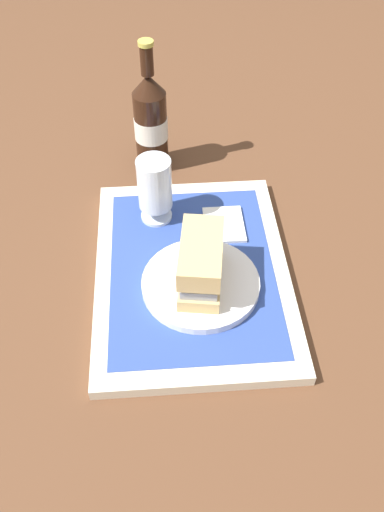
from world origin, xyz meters
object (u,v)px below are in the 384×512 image
object	(u,v)px
sandwich	(201,261)
beer_glass	(155,188)
plate	(201,284)
beer_bottle	(151,122)

from	to	relation	value
sandwich	beer_glass	distance (m)	0.18
sandwich	plate	bearing A→B (deg)	180.00
beer_glass	plate	bearing A→B (deg)	-158.78
plate	beer_glass	xyz separation A→B (m)	(0.17, 0.07, 0.06)
plate	beer_glass	distance (m)	0.19
beer_bottle	sandwich	bearing A→B (deg)	-168.77
beer_glass	beer_bottle	world-z (taller)	beer_bottle
plate	beer_bottle	bearing A→B (deg)	11.04
sandwich	beer_glass	size ratio (longest dim) A/B	1.11
plate	sandwich	size ratio (longest dim) A/B	1.38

